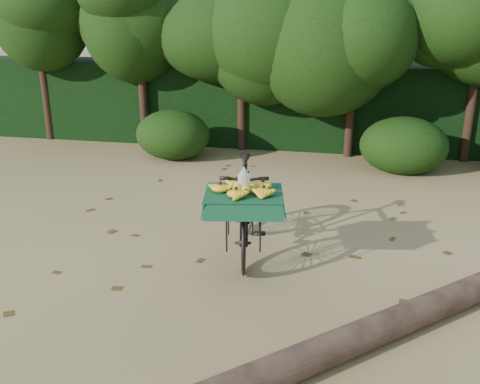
# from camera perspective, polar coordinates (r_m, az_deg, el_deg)

# --- Properties ---
(ground) EXTENTS (80.00, 80.00, 0.00)m
(ground) POSITION_cam_1_polar(r_m,az_deg,el_deg) (5.99, 6.44, -8.30)
(ground) COLOR tan
(ground) RESTS_ON ground
(vendor_bicycle) EXTENTS (1.03, 2.00, 1.16)m
(vendor_bicycle) POSITION_cam_1_polar(r_m,az_deg,el_deg) (6.07, 0.52, -1.64)
(vendor_bicycle) COLOR black
(vendor_bicycle) RESTS_ON ground
(fallen_log) EXTENTS (2.95, 2.80, 0.27)m
(fallen_log) POSITION_cam_1_polar(r_m,az_deg,el_deg) (4.68, 13.89, -15.26)
(fallen_log) COLOR brown
(fallen_log) RESTS_ON ground
(hedge_backdrop) EXTENTS (26.00, 1.80, 1.80)m
(hedge_backdrop) POSITION_cam_1_polar(r_m,az_deg,el_deg) (11.77, 9.88, 9.63)
(hedge_backdrop) COLOR black
(hedge_backdrop) RESTS_ON ground
(tree_row) EXTENTS (14.50, 2.00, 4.00)m
(tree_row) POSITION_cam_1_polar(r_m,az_deg,el_deg) (10.90, 6.47, 14.90)
(tree_row) COLOR black
(tree_row) RESTS_ON ground
(bush_clumps) EXTENTS (8.80, 1.70, 0.90)m
(bush_clumps) POSITION_cam_1_polar(r_m,az_deg,el_deg) (9.88, 12.07, 5.11)
(bush_clumps) COLOR black
(bush_clumps) RESTS_ON ground
(leaf_litter) EXTENTS (7.00, 7.30, 0.01)m
(leaf_litter) POSITION_cam_1_polar(r_m,az_deg,el_deg) (6.57, 7.04, -5.72)
(leaf_litter) COLOR #4A3613
(leaf_litter) RESTS_ON ground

